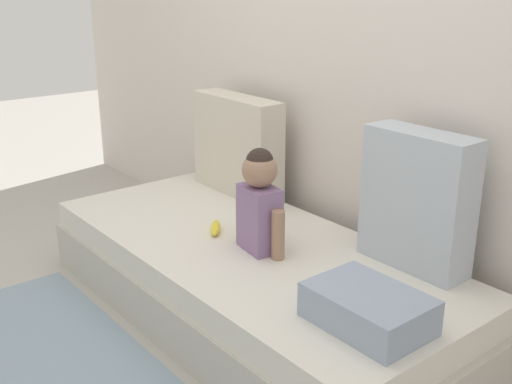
{
  "coord_description": "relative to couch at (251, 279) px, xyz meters",
  "views": [
    {
      "loc": [
        2.0,
        -1.58,
        1.48
      ],
      "look_at": [
        0.04,
        0.0,
        0.61
      ],
      "focal_mm": 43.81,
      "sensor_mm": 36.0,
      "label": 1
    }
  ],
  "objects": [
    {
      "name": "ground_plane",
      "position": [
        0.0,
        0.0,
        -0.18
      ],
      "size": [
        12.0,
        12.0,
        0.0
      ],
      "primitive_type": "plane",
      "color": "#B2ADA3"
    },
    {
      "name": "back_wall",
      "position": [
        0.0,
        0.61,
        1.03
      ],
      "size": [
        5.34,
        0.1,
        2.41
      ],
      "primitive_type": "cube",
      "color": "silver",
      "rests_on": "ground"
    },
    {
      "name": "couch",
      "position": [
        0.0,
        0.0,
        0.0
      ],
      "size": [
        2.14,
        0.95,
        0.36
      ],
      "color": "beige",
      "rests_on": "ground"
    },
    {
      "name": "throw_pillow_left",
      "position": [
        -0.59,
        0.38,
        0.44
      ],
      "size": [
        0.59,
        0.16,
        0.53
      ],
      "primitive_type": "cube",
      "color": "beige",
      "rests_on": "couch"
    },
    {
      "name": "throw_pillow_right",
      "position": [
        0.59,
        0.38,
        0.46
      ],
      "size": [
        0.46,
        0.16,
        0.56
      ],
      "primitive_type": "cube",
      "color": "#B2BCC6",
      "rests_on": "couch"
    },
    {
      "name": "toddler",
      "position": [
        0.08,
        -0.01,
        0.41
      ],
      "size": [
        0.3,
        0.15,
        0.45
      ],
      "color": "gray",
      "rests_on": "couch"
    },
    {
      "name": "banana",
      "position": [
        -0.2,
        -0.05,
        0.2
      ],
      "size": [
        0.16,
        0.14,
        0.04
      ],
      "primitive_type": "ellipsoid",
      "rotation": [
        0.0,
        0.0,
        -0.66
      ],
      "color": "yellow",
      "rests_on": "couch"
    },
    {
      "name": "folded_blanket",
      "position": [
        0.79,
        -0.12,
        0.24
      ],
      "size": [
        0.4,
        0.28,
        0.13
      ],
      "primitive_type": "cube",
      "color": "#8E9EB2",
      "rests_on": "couch"
    }
  ]
}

